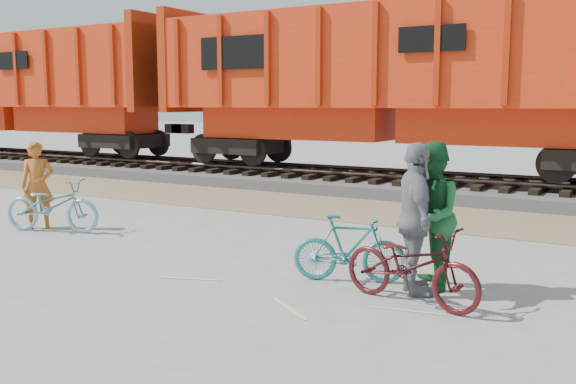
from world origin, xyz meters
name	(u,v)px	position (x,y,z in m)	size (l,w,h in m)	color
ground	(283,275)	(0.00, 0.00, 0.00)	(120.00, 120.00, 0.00)	#9E9E99
gravel_strip	(416,215)	(0.00, 5.50, 0.01)	(120.00, 3.00, 0.02)	#9A8560
ballast_bed	(462,190)	(0.00, 9.00, 0.15)	(120.00, 4.00, 0.30)	slate
track	(462,177)	(0.00, 9.00, 0.47)	(120.00, 2.60, 0.24)	black
hopper_car_left	(26,86)	(-16.81, 9.00, 3.01)	(14.00, 3.13, 4.65)	black
hopper_car_center	(398,79)	(-1.81, 9.00, 3.01)	(14.00, 3.13, 4.65)	black
bicycle_blue	(52,205)	(-5.23, 0.49, 0.49)	(0.65, 1.86, 0.98)	#71B2CA
bicycle_teal	(350,249)	(0.92, 0.18, 0.45)	(0.42, 1.49, 0.89)	teal
bicycle_maroon	(411,265)	(1.94, -0.32, 0.47)	(0.62, 1.78, 0.94)	#481315
person_solo	(38,185)	(-5.73, 0.59, 0.82)	(0.60, 0.39, 1.65)	#C46322
person_man	(429,216)	(1.92, 0.38, 0.94)	(0.92, 0.71, 1.88)	#1F6733
person_woman	(415,219)	(1.84, 0.08, 0.94)	(1.10, 0.46, 1.88)	gray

